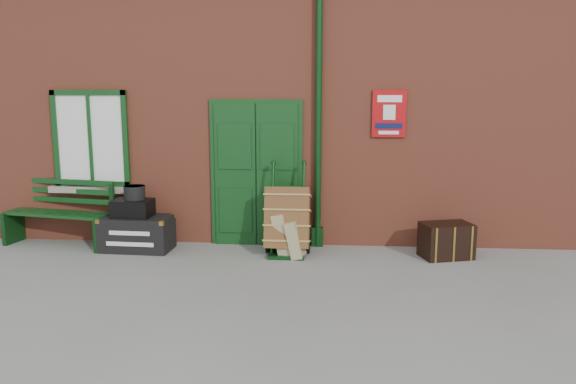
# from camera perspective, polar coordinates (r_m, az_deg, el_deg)

# --- Properties ---
(ground) EXTENTS (80.00, 80.00, 0.00)m
(ground) POSITION_cam_1_polar(r_m,az_deg,el_deg) (7.48, -2.32, -8.36)
(ground) COLOR gray
(ground) RESTS_ON ground
(station_building) EXTENTS (10.30, 4.30, 4.36)m
(station_building) POSITION_cam_1_polar(r_m,az_deg,el_deg) (10.57, -0.21, 9.02)
(station_building) COLOR #A54C35
(station_building) RESTS_ON ground
(bench) EXTENTS (1.77, 0.83, 1.05)m
(bench) POSITION_cam_1_polar(r_m,az_deg,el_deg) (9.47, -22.08, -1.83)
(bench) COLOR #103B15
(bench) RESTS_ON ground
(houdini_trunk) EXTENTS (1.06, 0.62, 0.52)m
(houdini_trunk) POSITION_cam_1_polar(r_m,az_deg,el_deg) (8.82, -15.08, -4.07)
(houdini_trunk) COLOR black
(houdini_trunk) RESTS_ON ground
(strongbox) EXTENTS (0.59, 0.44, 0.26)m
(strongbox) POSITION_cam_1_polar(r_m,az_deg,el_deg) (8.75, -15.50, -1.59)
(strongbox) COLOR black
(strongbox) RESTS_ON houdini_trunk
(hatbox) EXTENTS (0.33, 0.33, 0.21)m
(hatbox) POSITION_cam_1_polar(r_m,az_deg,el_deg) (8.73, -15.32, -0.06)
(hatbox) COLOR black
(hatbox) RESTS_ON strongbox
(suitcase_back) EXTENTS (0.36, 0.49, 0.65)m
(suitcase_back) POSITION_cam_1_polar(r_m,az_deg,el_deg) (8.25, -0.41, -4.22)
(suitcase_back) COLOR tan
(suitcase_back) RESTS_ON ground
(suitcase_front) EXTENTS (0.33, 0.44, 0.56)m
(suitcase_front) POSITION_cam_1_polar(r_m,az_deg,el_deg) (8.15, 0.80, -4.72)
(suitcase_front) COLOR tan
(suitcase_front) RESTS_ON ground
(porter_trolley) EXTENTS (0.66, 0.70, 1.33)m
(porter_trolley) POSITION_cam_1_polar(r_m,az_deg,el_deg) (8.26, -0.03, -2.82)
(porter_trolley) COLOR black
(porter_trolley) RESTS_ON ground
(dark_trunk) EXTENTS (0.80, 0.63, 0.51)m
(dark_trunk) POSITION_cam_1_polar(r_m,az_deg,el_deg) (8.45, 15.78, -4.76)
(dark_trunk) COLOR black
(dark_trunk) RESTS_ON ground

